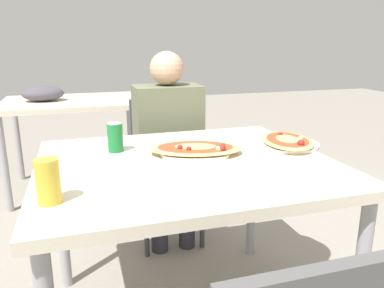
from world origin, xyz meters
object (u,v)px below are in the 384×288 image
Objects in this scene: chair_far_seated at (165,162)px; soda_can at (115,137)px; pizza_second at (287,142)px; drink_glass at (48,181)px; person_seated at (168,136)px; pizza_main at (196,149)px; dining_table at (186,178)px.

soda_can is (-0.35, -0.60, 0.33)m from chair_far_seated.
chair_far_seated reaches higher than pizza_second.
soda_can is 0.93× the size of drink_glass.
chair_far_seated is at bearing 118.77° from pizza_second.
person_seated is 0.63m from pizza_main.
pizza_main is 0.35m from soda_can.
chair_far_seated is 6.54× the size of drink_glass.
soda_can is 0.32× the size of pizza_second.
drink_glass is 1.06m from pizza_second.
dining_table is 1.31× the size of chair_far_seated.
pizza_main is 0.66m from drink_glass.
drink_glass reaches higher than pizza_second.
person_seated is 2.98× the size of pizza_second.
soda_can is at bearing 169.68° from pizza_second.
pizza_main reaches higher than dining_table.
chair_far_seated is at bearing 61.50° from drink_glass.
drink_glass is (-0.59, -0.97, 0.14)m from person_seated.
person_seated reaches higher than soda_can.
dining_table is 0.58m from drink_glass.
soda_can is (-0.25, 0.22, 0.13)m from dining_table.
soda_can is at bearing 54.41° from person_seated.
chair_far_seated is 0.77m from soda_can.
soda_can is (-0.32, 0.14, 0.04)m from pizza_main.
pizza_second is (0.41, -0.74, 0.29)m from chair_far_seated.
pizza_second is at bearing 8.87° from dining_table.
pizza_second is at bearing 19.25° from drink_glass.
soda_can reaches higher than dining_table.
chair_far_seated is (0.10, 0.82, -0.19)m from dining_table.
drink_glass reaches higher than pizza_main.
pizza_second is (0.76, -0.14, -0.04)m from soda_can.
drink_glass is (-0.59, -1.09, 0.33)m from chair_far_seated.
pizza_main is 3.28× the size of drink_glass.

